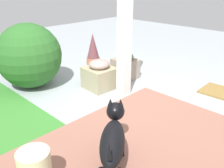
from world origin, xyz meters
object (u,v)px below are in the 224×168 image
(dog, at_px, (113,138))
(stone_planter_near, at_px, (99,75))
(terracotta_pot_spiky, at_px, (93,52))
(porch_pillar, at_px, (125,21))
(doormat, at_px, (224,93))
(stone_planter_nearest, at_px, (125,66))
(round_shrub, at_px, (29,56))

(dog, bearing_deg, stone_planter_near, -38.89)
(terracotta_pot_spiky, bearing_deg, dog, 142.24)
(porch_pillar, relative_size, doormat, 3.37)
(stone_planter_nearest, relative_size, dog, 0.64)
(round_shrub, distance_m, terracotta_pot_spiky, 1.28)
(porch_pillar, bearing_deg, round_shrub, 32.58)
(dog, bearing_deg, doormat, -92.22)
(stone_planter_near, distance_m, round_shrub, 1.14)
(stone_planter_nearest, height_order, dog, dog)
(terracotta_pot_spiky, bearing_deg, round_shrub, 87.44)
(terracotta_pot_spiky, xyz_separation_m, dog, (-2.21, 1.71, -0.01))
(stone_planter_near, bearing_deg, stone_planter_nearest, -88.03)
(porch_pillar, height_order, round_shrub, porch_pillar)
(round_shrub, height_order, dog, round_shrub)
(stone_planter_nearest, height_order, doormat, stone_planter_nearest)
(doormat, bearing_deg, terracotta_pot_spiky, 14.76)
(porch_pillar, xyz_separation_m, round_shrub, (1.26, 0.81, -0.58))
(round_shrub, height_order, doormat, round_shrub)
(stone_planter_nearest, bearing_deg, terracotta_pot_spiky, 5.18)
(stone_planter_nearest, xyz_separation_m, dog, (-1.44, 1.78, 0.11))
(stone_planter_nearest, xyz_separation_m, terracotta_pot_spiky, (0.76, 0.07, 0.12))
(round_shrub, bearing_deg, stone_planter_nearest, -121.51)
(stone_planter_nearest, xyz_separation_m, doormat, (-1.53, -0.54, -0.19))
(round_shrub, distance_m, dog, 2.31)
(terracotta_pot_spiky, bearing_deg, stone_planter_nearest, -174.82)
(porch_pillar, relative_size, stone_planter_near, 4.63)
(doormat, bearing_deg, round_shrub, 38.54)
(stone_planter_near, height_order, doormat, stone_planter_near)
(round_shrub, relative_size, doormat, 1.57)
(porch_pillar, relative_size, terracotta_pot_spiky, 3.19)
(round_shrub, xyz_separation_m, terracotta_pot_spiky, (-0.06, -1.27, -0.18))
(stone_planter_near, bearing_deg, porch_pillar, -166.54)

